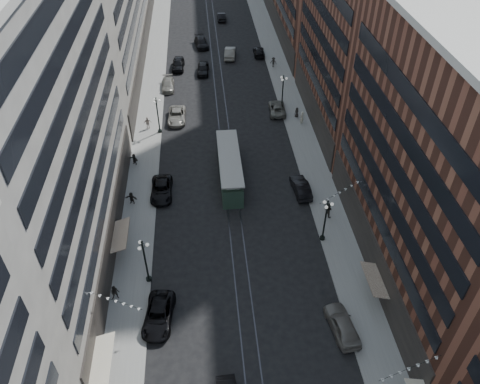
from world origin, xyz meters
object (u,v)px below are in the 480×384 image
object	(u,v)px
streetcar	(230,168)
car_2	(159,315)
car_8	(168,85)
pedestrian_7	(328,210)
lamppost_se_mid	(283,91)
pedestrian_extra_1	(134,159)
car_9	(178,64)
pedestrian_extra_0	(297,112)
car_extra_0	(201,43)
car_4	(342,325)
car_11	(277,108)
lamppost_sw_mid	(158,114)
pedestrian_8	(302,117)
pedestrian_9	(273,62)
car_extra_1	(222,17)
car_13	(203,69)
car_10	(301,187)
car_extra_2	(177,116)
lamppost_sw_far	(145,260)
car_7	(162,190)
pedestrian_2	(115,293)
pedestrian_6	(148,123)
pedestrian_5	(131,198)
car_14	(230,53)
lamppost_se_far	(325,219)

from	to	relation	value
streetcar	car_2	distance (m)	21.93
car_8	pedestrian_7	distance (m)	37.90
lamppost_se_mid	pedestrian_extra_1	bearing A→B (deg)	-149.74
car_9	pedestrian_extra_1	distance (m)	28.60
pedestrian_extra_0	car_2	bearing A→B (deg)	29.72
car_2	car_extra_0	bearing A→B (deg)	91.86
car_4	car_11	bearing A→B (deg)	-97.29
lamppost_sw_mid	pedestrian_8	xyz separation A→B (m)	(20.63, 0.49, -1.97)
pedestrian_9	car_extra_1	bearing A→B (deg)	130.09
streetcar	car_13	size ratio (longest dim) A/B	2.46
car_10	car_extra_1	world-z (taller)	car_10
car_13	car_extra_1	xyz separation A→B (m)	(4.74, 25.08, -0.07)
car_8	car_extra_2	distance (m)	10.21
lamppost_sw_mid	lamppost_sw_far	bearing A→B (deg)	-90.00
lamppost_sw_mid	car_7	size ratio (longest dim) A/B	1.02
pedestrian_2	car_7	distance (m)	15.68
pedestrian_6	car_7	bearing A→B (deg)	88.85
car_4	lamppost_sw_mid	bearing A→B (deg)	-70.15
pedestrian_2	car_11	xyz separation A→B (m)	(20.52, 33.16, -0.29)
pedestrian_6	pedestrian_2	bearing A→B (deg)	76.91
streetcar	car_4	world-z (taller)	streetcar
car_4	pedestrian_2	world-z (taller)	pedestrian_2
car_9	car_7	bearing A→B (deg)	-89.35
streetcar	pedestrian_9	size ratio (longest dim) A/B	6.69
pedestrian_5	pedestrian_extra_0	world-z (taller)	pedestrian_5
pedestrian_8	car_4	bearing A→B (deg)	40.84
car_13	car_9	bearing A→B (deg)	157.75
car_11	car_14	distance (m)	21.13
lamppost_sw_mid	streetcar	bearing A→B (deg)	-50.84
car_2	car_4	size ratio (longest dim) A/B	1.08
pedestrian_6	car_extra_0	world-z (taller)	pedestrian_6
car_extra_1	streetcar	bearing A→B (deg)	87.70
car_10	car_13	bearing A→B (deg)	-76.81
lamppost_sw_mid	car_extra_2	size ratio (longest dim) A/B	1.01
streetcar	pedestrian_6	xyz separation A→B (m)	(-10.89, 12.37, -0.45)
pedestrian_7	car_11	bearing A→B (deg)	-38.21
lamppost_sw_mid	pedestrian_8	size ratio (longest dim) A/B	2.84
lamppost_sw_mid	car_11	bearing A→B (deg)	13.39
pedestrian_7	car_14	bearing A→B (deg)	-33.38
car_13	pedestrian_8	size ratio (longest dim) A/B	2.50
lamppost_se_far	car_2	bearing A→B (deg)	-153.13
pedestrian_2	pedestrian_extra_0	xyz separation A→B (m)	(23.19, 31.35, -0.09)
lamppost_se_mid	car_11	distance (m)	2.65
car_4	pedestrian_5	world-z (taller)	pedestrian_5
lamppost_se_mid	pedestrian_extra_1	world-z (taller)	lamppost_se_mid
car_10	pedestrian_extra_0	xyz separation A→B (m)	(2.67, 17.26, 0.12)
car_8	car_4	bearing A→B (deg)	-71.53
car_8	lamppost_se_far	bearing A→B (deg)	-65.12
car_8	lamppost_sw_mid	bearing A→B (deg)	-94.43
streetcar	lamppost_se_mid	bearing A→B (deg)	60.55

